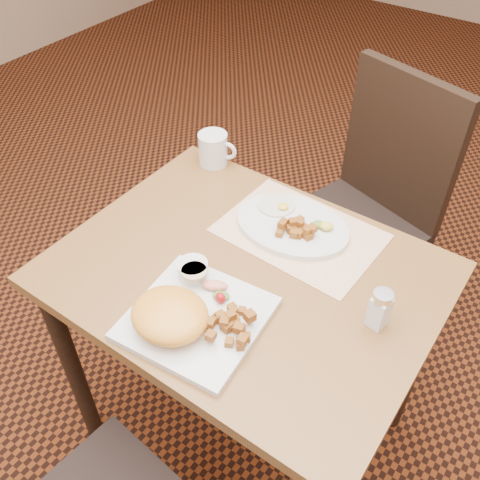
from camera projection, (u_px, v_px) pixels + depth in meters
name	position (u px, v px, depth m)	size (l,w,h in m)	color
ground	(244.00, 424.00, 1.80)	(8.00, 8.00, 0.00)	black
table	(245.00, 300.00, 1.37)	(0.90, 0.70, 0.75)	brown
chair_far	(368.00, 202.00, 1.82)	(0.52, 0.53, 0.97)	black
placemat	(300.00, 233.00, 1.39)	(0.40, 0.28, 0.00)	white
plate_square	(197.00, 318.00, 1.17)	(0.28, 0.28, 0.02)	silver
plate_oval	(292.00, 226.00, 1.39)	(0.30, 0.23, 0.02)	silver
hollandaise_mound	(169.00, 315.00, 1.13)	(0.18, 0.16, 0.06)	#FCA531
ramekin	(193.00, 270.00, 1.24)	(0.08, 0.08, 0.04)	silver
garnish_sq	(217.00, 290.00, 1.21)	(0.09, 0.07, 0.03)	#387223
fried_egg	(277.00, 205.00, 1.44)	(0.10, 0.10, 0.02)	white
garnish_ov	(324.00, 225.00, 1.37)	(0.06, 0.04, 0.02)	#387223
salt_shaker	(380.00, 309.00, 1.14)	(0.05, 0.05, 0.10)	white
coffee_mug	(214.00, 149.00, 1.59)	(0.12, 0.09, 0.10)	silver
home_fries_sq	(230.00, 324.00, 1.13)	(0.11, 0.12, 0.04)	#A05A19
home_fries_ov	(297.00, 229.00, 1.35)	(0.09, 0.08, 0.03)	#A05A19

